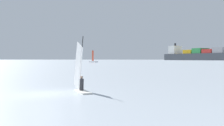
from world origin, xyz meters
TOP-DOWN VIEW (x-y plane):
  - ground_plane at (0.00, 0.00)m, footprint 4000.00×4000.00m
  - windsurfer at (2.06, 1.76)m, footprint 2.15×3.94m
  - cargo_ship at (148.09, 500.90)m, footprint 113.48×141.70m
  - distant_headland at (280.36, 1161.13)m, footprint 681.99×312.60m
  - small_sailboat at (-19.52, 172.10)m, footprint 7.63×8.11m

SIDE VIEW (x-z plane):
  - ground_plane at x=0.00m, z-range 0.00..0.00m
  - small_sailboat at x=-19.52m, z-range -4.35..5.98m
  - windsurfer at x=2.06m, z-range -1.14..3.42m
  - cargo_ship at x=148.09m, z-range -7.99..29.56m
  - distant_headland at x=280.36m, z-range 0.00..41.56m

